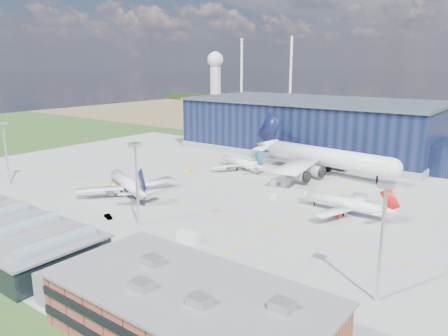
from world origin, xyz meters
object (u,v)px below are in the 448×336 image
Objects in this scene: car_a at (205,293)px; car_b at (108,216)px; gse_tug_a at (119,185)px; airliner_regional at (240,158)px; gse_van_c at (178,273)px; airliner_widebody at (328,148)px; gse_cart_b at (303,199)px; light_mast_east at (383,223)px; gse_tug_c at (188,171)px; light_mast_center at (136,171)px; gse_van_a at (188,237)px; ops_building at (188,313)px; gse_van_b at (273,182)px; hangar at (317,129)px; gse_cart_a at (275,197)px; light_mast_west at (5,143)px; airliner_navy at (127,177)px; airliner_red at (344,197)px.

car_a is 52.18m from car_b.
airliner_regional is at bearing 60.03° from gse_tug_a.
gse_van_c reaches higher than car_b.
airliner_widebody is 22.21× the size of gse_cart_b.
light_mast_east is at bearing -20.21° from gse_tug_a.
gse_tug_c is at bearing -140.11° from airliner_widebody.
light_mast_center is at bearing 120.84° from airliner_regional.
gse_van_c reaches higher than gse_tug_a.
gse_van_a is at bearing 55.63° from gse_van_c.
gse_van_a is 1.04× the size of gse_van_c.
gse_van_c reaches higher than gse_van_a.
gse_cart_b is at bearing 14.74° from gse_tug_a.
ops_building is 40.17m from gse_van_a.
gse_van_b reaches higher than car_b.
hangar is at bearing 6.63° from gse_van_a.
light_mast_center is at bearing 180.00° from light_mast_east.
gse_cart_b is at bearing -13.49° from gse_van_a.
gse_tug_c is (-22.29, -71.50, -11.00)m from hangar.
hangar is 125.07m from light_mast_center.
ops_building is 15.17× the size of gse_cart_b.
light_mast_east reaches higher than gse_cart_a.
gse_van_a is at bearing -112.04° from gse_van_b.
car_a is (-26.47, -18.00, -14.75)m from light_mast_east.
gse_van_b is 81.60m from car_a.
airliner_regional is (-15.57, 70.00, -10.71)m from light_mast_center.
light_mast_center is (7.19, -124.80, 3.82)m from hangar.
gse_van_a is at bearing -30.33° from gse_tug_a.
hangar is 6.30× the size of light_mast_west.
airliner_widebody is 90.31m from car_b.
gse_cart_a is 61.03m from gse_van_c.
gse_cart_b is at bearing 11.29° from gse_cart_a.
light_mast_center is at bearing -94.63° from airliner_widebody.
gse_van_a is (-46.67, -0.18, -14.16)m from light_mast_east.
hangar is at bearing 93.30° from light_mast_center.
ops_building is at bearing -111.48° from gse_cart_b.
airliner_navy is at bearing 168.75° from light_mast_east.
gse_van_b is (23.63, -12.31, -3.69)m from airliner_regional.
gse_tug_a reaches higher than gse_cart_a.
airliner_red is 5.44× the size of gse_van_c.
hangar is at bearing -80.40° from airliner_regional.
light_mast_center is 49.17m from gse_cart_a.
light_mast_center is 36.55m from gse_van_c.
light_mast_west is at bearing 107.32° from car_b.
light_mast_west reaches higher than gse_cart_b.
gse_van_b is 1.49× the size of gse_cart_b.
light_mast_center is at bearing 146.31° from ops_building.
airliner_regional is 4.95× the size of gse_van_a.
light_mast_west is 68.58m from gse_tug_c.
gse_van_c is at bearing 137.55° from ops_building.
ops_building is 62.93m from car_b.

